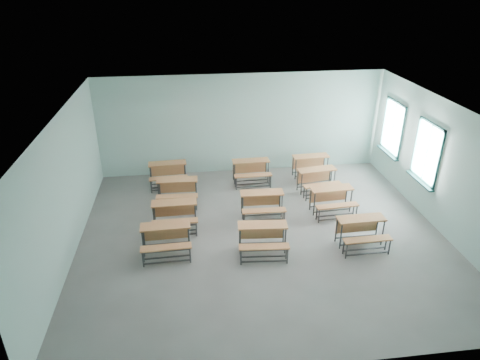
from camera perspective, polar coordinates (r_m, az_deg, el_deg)
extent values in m
cube|color=gray|center=(10.82, 3.03, -7.47)|extent=(9.00, 8.00, 0.02)
cube|color=silver|center=(9.43, 3.49, 9.06)|extent=(9.00, 8.00, 0.02)
cube|color=#A1C9C0|center=(13.69, 0.24, 7.50)|extent=(9.00, 0.02, 3.20)
cube|color=#A1C9C0|center=(6.74, 9.51, -14.68)|extent=(9.00, 0.02, 3.20)
cube|color=#A1C9C0|center=(10.26, -22.38, -1.19)|extent=(0.02, 8.00, 3.20)
cube|color=#A1C9C0|center=(11.67, 25.60, 1.43)|extent=(0.02, 8.00, 3.20)
cube|color=#174140|center=(14.12, 19.24, 3.69)|extent=(0.06, 1.20, 0.06)
cube|color=#174140|center=(13.65, 20.19, 9.67)|extent=(0.06, 1.20, 0.06)
cube|color=#174140|center=(13.39, 20.74, 5.79)|extent=(0.06, 0.06, 1.60)
cube|color=#174140|center=(14.35, 18.74, 7.40)|extent=(0.06, 0.06, 1.60)
cube|color=#174140|center=(13.86, 19.70, 6.63)|extent=(0.04, 0.04, 1.48)
cube|color=#174140|center=(13.86, 19.70, 6.63)|extent=(0.04, 1.08, 0.04)
cube|color=#174140|center=(14.12, 19.06, 3.46)|extent=(0.14, 1.28, 0.04)
cube|color=white|center=(13.88, 19.80, 6.63)|extent=(0.01, 1.08, 1.48)
cube|color=#174140|center=(12.52, 23.03, 0.17)|extent=(0.06, 1.20, 0.06)
cube|color=#174140|center=(11.98, 24.31, 6.80)|extent=(0.06, 1.20, 0.06)
cube|color=#174140|center=(11.79, 24.97, 2.33)|extent=(0.06, 0.06, 1.60)
cube|color=#174140|center=(12.69, 22.43, 4.41)|extent=(0.06, 0.06, 1.60)
cube|color=#174140|center=(12.23, 23.65, 3.41)|extent=(0.04, 0.04, 1.48)
cube|color=#174140|center=(12.23, 23.65, 3.41)|extent=(0.04, 1.08, 0.04)
cube|color=#174140|center=(12.52, 22.83, -0.09)|extent=(0.14, 1.28, 0.04)
cube|color=white|center=(12.24, 23.75, 3.42)|extent=(0.01, 1.08, 1.48)
cube|color=#B77042|center=(10.04, -9.95, -6.03)|extent=(1.15, 0.41, 0.04)
cube|color=#B77042|center=(10.34, -9.82, -6.88)|extent=(1.08, 0.05, 0.39)
cylinder|color=#36393B|center=(10.14, -12.78, -8.37)|extent=(0.04, 0.04, 0.68)
cylinder|color=#36393B|center=(10.09, -6.80, -8.00)|extent=(0.04, 0.04, 0.68)
cylinder|color=#36393B|center=(10.39, -12.70, -7.43)|extent=(0.04, 0.04, 0.68)
cylinder|color=#36393B|center=(10.35, -6.88, -7.07)|extent=(0.04, 0.04, 0.68)
cube|color=#36393B|center=(10.24, -9.69, -9.32)|extent=(1.05, 0.06, 0.03)
cube|color=#36393B|center=(10.49, -9.69, -8.36)|extent=(1.05, 0.06, 0.03)
cube|color=#B77042|center=(9.81, -9.83, -8.83)|extent=(1.15, 0.27, 0.03)
cylinder|color=#36393B|center=(9.89, -12.81, -10.32)|extent=(0.04, 0.04, 0.39)
cylinder|color=#36393B|center=(9.85, -6.65, -9.95)|extent=(0.04, 0.04, 0.39)
cylinder|color=#36393B|center=(10.04, -12.76, -9.71)|extent=(0.04, 0.04, 0.39)
cylinder|color=#36393B|center=(10.00, -6.70, -9.35)|extent=(0.04, 0.04, 0.39)
cube|color=#36393B|center=(9.93, -9.68, -10.72)|extent=(1.05, 0.06, 0.03)
cube|color=#36393B|center=(10.07, -9.68, -10.11)|extent=(1.05, 0.06, 0.03)
cube|color=#B77042|center=(9.92, 3.02, -6.02)|extent=(1.17, 0.47, 0.04)
cube|color=#B77042|center=(10.23, 2.89, -6.87)|extent=(1.08, 0.11, 0.39)
cylinder|color=#36393B|center=(9.96, 0.03, -8.31)|extent=(0.04, 0.04, 0.68)
cylinder|color=#36393B|center=(10.05, 6.05, -8.10)|extent=(0.04, 0.04, 0.68)
cylinder|color=#36393B|center=(10.21, -0.05, -7.34)|extent=(0.04, 0.04, 0.68)
cylinder|color=#36393B|center=(10.30, 5.81, -7.15)|extent=(0.04, 0.04, 0.68)
cube|color=#36393B|center=(10.13, 3.02, -9.35)|extent=(1.05, 0.11, 0.03)
cube|color=#36393B|center=(10.38, 2.86, -8.38)|extent=(1.05, 0.11, 0.03)
cube|color=#B77042|center=(9.70, 3.24, -8.86)|extent=(1.16, 0.33, 0.03)
cylinder|color=#36393B|center=(9.72, 0.14, -10.30)|extent=(0.04, 0.04, 0.39)
cylinder|color=#36393B|center=(9.82, 6.35, -10.07)|extent=(0.04, 0.04, 0.39)
cylinder|color=#36393B|center=(9.86, 0.09, -9.68)|extent=(0.04, 0.04, 0.39)
cylinder|color=#36393B|center=(9.96, 6.19, -9.46)|extent=(0.04, 0.04, 0.39)
cube|color=#36393B|center=(9.83, 3.24, -10.77)|extent=(1.05, 0.11, 0.03)
cube|color=#36393B|center=(9.97, 3.14, -10.15)|extent=(1.05, 0.11, 0.03)
cube|color=#B77042|center=(10.55, 15.86, -4.97)|extent=(1.15, 0.41, 0.04)
cube|color=#B77042|center=(10.84, 15.32, -5.82)|extent=(1.08, 0.04, 0.39)
cylinder|color=#36393B|center=(10.43, 13.30, -7.36)|extent=(0.03, 0.03, 0.68)
cylinder|color=#36393B|center=(10.84, 18.50, -6.71)|extent=(0.03, 0.03, 0.68)
cylinder|color=#36393B|center=(10.66, 12.72, -6.48)|extent=(0.03, 0.03, 0.68)
cylinder|color=#36393B|center=(11.06, 17.82, -5.89)|extent=(0.03, 0.03, 0.68)
cube|color=#36393B|center=(10.75, 15.79, -8.12)|extent=(1.05, 0.05, 0.03)
cube|color=#36393B|center=(10.98, 15.17, -7.25)|extent=(1.05, 0.05, 0.03)
cube|color=#B77042|center=(10.35, 16.66, -7.59)|extent=(1.15, 0.26, 0.03)
cylinder|color=#36393B|center=(10.21, 14.00, -9.20)|extent=(0.03, 0.03, 0.39)
cylinder|color=#36393B|center=(10.62, 19.30, -8.47)|extent=(0.03, 0.03, 0.39)
cylinder|color=#36393B|center=(10.34, 13.64, -8.64)|extent=(0.03, 0.03, 0.39)
cylinder|color=#36393B|center=(10.75, 18.88, -7.94)|extent=(0.03, 0.03, 0.39)
cube|color=#36393B|center=(10.47, 16.62, -9.38)|extent=(1.05, 0.05, 0.03)
cube|color=#36393B|center=(10.60, 16.23, -8.84)|extent=(1.05, 0.05, 0.03)
cube|color=#B77042|center=(10.95, -8.80, -3.00)|extent=(1.14, 0.39, 0.04)
cube|color=#B77042|center=(11.25, -8.70, -3.86)|extent=(1.08, 0.03, 0.39)
cylinder|color=#36393B|center=(11.03, -11.40, -5.16)|extent=(0.03, 0.03, 0.68)
cylinder|color=#36393B|center=(10.99, -5.94, -4.85)|extent=(0.03, 0.03, 0.68)
cylinder|color=#36393B|center=(11.29, -11.33, -4.36)|extent=(0.03, 0.03, 0.68)
cylinder|color=#36393B|center=(11.26, -6.01, -4.06)|extent=(0.03, 0.03, 0.68)
cube|color=#36393B|center=(11.13, -8.59, -6.08)|extent=(1.05, 0.04, 0.03)
cube|color=#36393B|center=(11.38, -8.59, -5.27)|extent=(1.05, 0.04, 0.03)
cube|color=#B77042|center=(10.70, -8.70, -5.50)|extent=(1.14, 0.25, 0.03)
cylinder|color=#36393B|center=(10.77, -11.42, -6.88)|extent=(0.03, 0.03, 0.39)
cylinder|color=#36393B|center=(10.73, -5.82, -6.56)|extent=(0.03, 0.03, 0.39)
cylinder|color=#36393B|center=(10.92, -11.38, -6.37)|extent=(0.03, 0.03, 0.39)
cylinder|color=#36393B|center=(10.88, -5.86, -6.05)|extent=(0.03, 0.03, 0.39)
cube|color=#36393B|center=(10.80, -8.58, -7.27)|extent=(1.05, 0.04, 0.03)
cube|color=#36393B|center=(10.95, -8.58, -6.75)|extent=(1.05, 0.04, 0.03)
cube|color=#B77042|center=(11.32, 2.93, -1.69)|extent=(1.15, 0.42, 0.04)
cube|color=#B77042|center=(11.61, 2.78, -2.56)|extent=(1.08, 0.06, 0.39)
cylinder|color=#36393B|center=(11.30, 0.37, -3.77)|extent=(0.04, 0.04, 0.68)
cylinder|color=#36393B|center=(11.44, 5.60, -3.51)|extent=(0.04, 0.04, 0.68)
cylinder|color=#36393B|center=(11.57, 0.22, -3.02)|extent=(0.04, 0.04, 0.68)
cylinder|color=#36393B|center=(11.70, 5.33, -2.78)|extent=(0.04, 0.04, 0.68)
cube|color=#36393B|center=(11.48, 2.97, -4.69)|extent=(1.05, 0.06, 0.03)
cube|color=#36393B|center=(11.74, 2.77, -3.94)|extent=(1.05, 0.06, 0.03)
cube|color=#B77042|center=(11.06, 3.23, -4.08)|extent=(1.15, 0.28, 0.03)
cylinder|color=#36393B|center=(11.04, 0.57, -5.41)|extent=(0.04, 0.04, 0.39)
cylinder|color=#36393B|center=(11.18, 5.93, -5.12)|extent=(0.04, 0.04, 0.39)
cylinder|color=#36393B|center=(11.19, 0.48, -4.93)|extent=(0.04, 0.04, 0.39)
cylinder|color=#36393B|center=(11.33, 5.77, -4.65)|extent=(0.04, 0.04, 0.39)
cube|color=#36393B|center=(11.16, 3.26, -5.81)|extent=(1.05, 0.06, 0.03)
cube|color=#36393B|center=(11.31, 3.12, -5.33)|extent=(1.05, 0.06, 0.03)
cube|color=#B77042|center=(11.79, 12.14, -1.10)|extent=(1.16, 0.45, 0.04)
cube|color=#B77042|center=(12.06, 11.70, -1.95)|extent=(1.08, 0.09, 0.39)
cylinder|color=#36393B|center=(11.64, 9.87, -3.23)|extent=(0.04, 0.04, 0.68)
cylinder|color=#36393B|center=(12.03, 14.56, -2.71)|extent=(0.04, 0.04, 0.68)
cylinder|color=#36393B|center=(11.89, 9.38, -2.53)|extent=(0.04, 0.04, 0.68)
cylinder|color=#36393B|center=(12.27, 13.98, -2.04)|extent=(0.04, 0.04, 0.68)
cube|color=#36393B|center=(11.95, 12.14, -3.99)|extent=(1.05, 0.10, 0.03)
cube|color=#36393B|center=(12.19, 11.61, -3.29)|extent=(1.05, 0.10, 0.03)
cube|color=#B77042|center=(11.55, 12.85, -3.36)|extent=(1.15, 0.31, 0.03)
cylinder|color=#36393B|center=(11.40, 10.50, -4.79)|extent=(0.04, 0.04, 0.39)
cylinder|color=#36393B|center=(11.79, 15.26, -4.20)|extent=(0.04, 0.04, 0.39)
cylinder|color=#36393B|center=(11.54, 10.18, -4.35)|extent=(0.04, 0.04, 0.39)
cylinder|color=#36393B|center=(11.93, 14.90, -3.78)|extent=(0.04, 0.04, 0.39)
cube|color=#36393B|center=(11.65, 12.86, -5.01)|extent=(1.05, 0.10, 0.03)
cube|color=#36393B|center=(11.79, 12.52, -4.57)|extent=(1.05, 0.10, 0.03)
cube|color=#B77042|center=(12.13, -8.39, 0.03)|extent=(1.16, 0.43, 0.04)
cube|color=#B77042|center=(12.41, -8.27, -0.82)|extent=(1.08, 0.07, 0.39)
cylinder|color=#36393B|center=(12.20, -10.77, -1.88)|extent=(0.04, 0.04, 0.68)
cylinder|color=#36393B|center=(12.12, -5.85, -1.71)|extent=(0.04, 0.04, 0.68)
cylinder|color=#36393B|center=(12.47, -10.65, -1.23)|extent=(0.04, 0.04, 0.68)
cylinder|color=#36393B|center=(12.40, -5.84, -1.05)|extent=(0.04, 0.04, 0.68)
cube|color=#36393B|center=(12.26, -8.25, -2.80)|extent=(1.05, 0.07, 0.03)
cube|color=#36393B|center=(12.53, -8.18, -2.13)|extent=(1.05, 0.07, 0.03)
cube|color=#B77042|center=(11.85, -8.41, -2.17)|extent=(1.15, 0.29, 0.03)
cylinder|color=#36393B|center=(11.92, -10.88, -3.36)|extent=(0.04, 0.04, 0.39)
cylinder|color=#36393B|center=(11.84, -5.84, -3.20)|extent=(0.04, 0.04, 0.39)
cylinder|color=#36393B|center=(12.08, -10.80, -2.94)|extent=(0.04, 0.04, 0.39)
cylinder|color=#36393B|center=(12.00, -5.83, -2.78)|extent=(0.04, 0.04, 0.39)
cube|color=#36393B|center=(11.93, -8.33, -3.79)|extent=(1.05, 0.07, 0.03)
cube|color=#36393B|center=(12.09, -8.29, -3.36)|extent=(1.05, 0.07, 0.03)
cube|color=#B77042|center=(12.83, 10.21, 1.39)|extent=(1.18, 0.52, 0.04)
cube|color=#B77042|center=(13.09, 9.80, 0.55)|extent=(1.08, 0.16, 0.39)
cylinder|color=#36393B|center=(12.66, 8.20, -0.59)|extent=(0.04, 0.04, 0.68)
cylinder|color=#36393B|center=(13.07, 12.45, -0.06)|extent=(0.04, 0.04, 0.68)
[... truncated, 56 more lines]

